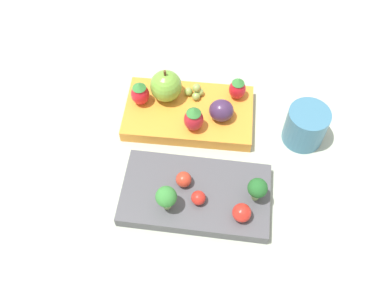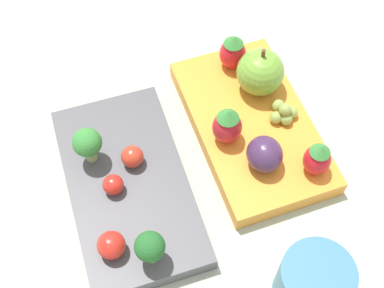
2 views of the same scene
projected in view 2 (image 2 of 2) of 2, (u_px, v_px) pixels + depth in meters
ground_plane at (192, 160)px, 0.59m from camera, size 4.00×4.00×0.00m
bento_box_savoury at (128, 186)px, 0.56m from camera, size 0.23×0.13×0.02m
bento_box_fruit at (252, 126)px, 0.60m from camera, size 0.22×0.13×0.02m
broccoli_floret_0 at (150, 247)px, 0.48m from camera, size 0.03×0.03×0.04m
broccoli_floret_1 at (87, 143)px, 0.54m from camera, size 0.03×0.03×0.05m
cherry_tomato_0 at (111, 245)px, 0.50m from camera, size 0.03×0.03×0.03m
cherry_tomato_1 at (132, 157)px, 0.55m from camera, size 0.02×0.02×0.02m
cherry_tomato_2 at (113, 185)px, 0.54m from camera, size 0.02×0.02×0.02m
apple at (260, 72)px, 0.59m from camera, size 0.05×0.05×0.06m
strawberry_0 at (229, 128)px, 0.55m from camera, size 0.03×0.03×0.05m
strawberry_1 at (233, 52)px, 0.61m from camera, size 0.03×0.03×0.05m
strawberry_2 at (317, 159)px, 0.54m from camera, size 0.03×0.03×0.04m
plum at (265, 154)px, 0.54m from camera, size 0.04×0.04×0.04m
grape_cluster at (282, 111)px, 0.58m from camera, size 0.03×0.03×0.02m
drinking_cup at (312, 285)px, 0.48m from camera, size 0.07×0.07×0.07m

